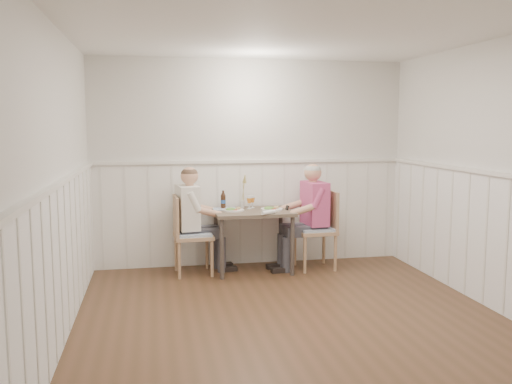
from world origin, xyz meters
The scene contains 16 objects.
ground_plane centered at (0.00, 0.00, 0.00)m, with size 4.50×4.50×0.00m, color #4B321D.
room_shell centered at (0.00, 0.00, 1.52)m, with size 4.04×4.54×2.60m.
wainscot centered at (0.00, 0.69, 0.69)m, with size 4.00×4.49×1.34m.
dining_table centered at (-0.05, 1.84, 0.65)m, with size 0.94×0.70×0.75m.
chair_right centered at (0.79, 1.82, 0.53)m, with size 0.48×0.48×0.97m.
chair_left centered at (-0.83, 1.84, 0.51)m, with size 0.47×0.47×0.95m.
man_in_pink centered at (0.69, 1.83, 0.56)m, with size 0.64×0.45×1.33m.
diner_cream centered at (-0.79, 1.90, 0.55)m, with size 0.64×0.45×1.31m.
plate_man centered at (0.17, 1.83, 0.77)m, with size 0.27×0.27×0.07m.
plate_diner centered at (-0.30, 1.85, 0.77)m, with size 0.25×0.25×0.06m.
beer_glass_a centered at (-0.02, 2.04, 0.85)m, with size 0.06×0.06×0.16m.
beer_glass_b centered at (-0.07, 1.98, 0.86)m, with size 0.06×0.06×0.16m.
beer_bottle centered at (-0.38, 2.06, 0.85)m, with size 0.06×0.06×0.23m.
rolled_napkin centered at (0.08, 1.53, 0.77)m, with size 0.20×0.15×0.05m.
grass_vase centered at (-0.14, 2.07, 0.95)m, with size 0.05×0.05×0.44m.
gingham_mat centered at (-0.37, 2.02, 0.75)m, with size 0.29×0.23×0.01m.
Camera 1 is at (-1.24, -4.54, 1.78)m, focal length 38.00 mm.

